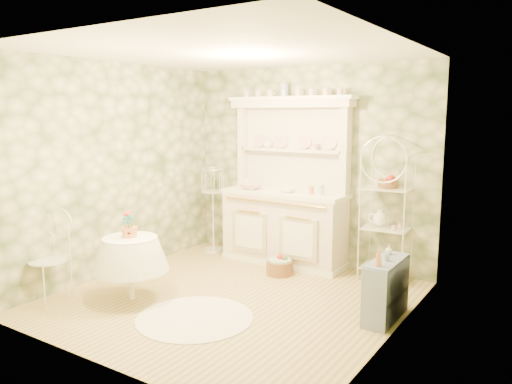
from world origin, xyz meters
The scene contains 22 objects.
floor centered at (0.00, 0.00, 0.00)m, with size 3.60×3.60×0.00m, color tan.
ceiling centered at (0.00, 0.00, 2.70)m, with size 3.60×3.60×0.00m, color white.
wall_left centered at (-1.80, 0.00, 1.35)m, with size 3.60×3.60×0.00m, color beige.
wall_right centered at (1.80, 0.00, 1.35)m, with size 3.60×3.60×0.00m, color beige.
wall_back centered at (0.00, 1.80, 1.35)m, with size 3.60×3.60×0.00m, color beige.
wall_front centered at (0.00, -1.80, 1.35)m, with size 3.60×3.60×0.00m, color beige.
kitchen_dresser centered at (-0.20, 1.52, 1.15)m, with size 1.87×0.61×2.29m, color white.
bakers_rack centered at (1.21, 1.61, 0.85)m, with size 0.53×0.38×1.69m, color white.
side_shelf centered at (1.62, 0.41, 0.29)m, with size 0.25×0.68×0.59m, color #7887AA.
round_table centered at (-0.92, -0.63, 0.35)m, with size 0.65×0.65×0.71m, color white.
cafe_chair centered at (-1.68, -1.14, 0.48)m, with size 0.43×0.43×0.95m, color white.
birdcage_stand centered at (-1.40, 1.47, 0.73)m, with size 0.34×0.34×1.46m, color white.
floor_basket centered at (0.01, 1.03, 0.10)m, with size 0.31×0.31×0.20m, color brown.
lace_rug centered at (0.00, -0.65, 0.00)m, with size 1.20×1.20×0.01m, color white.
bowl_floral centered at (-0.68, 1.42, 1.02)m, with size 0.31×0.31×0.08m, color white.
bowl_white centered at (-0.12, 1.45, 1.02)m, with size 0.21×0.21×0.07m, color white.
cup_left centered at (-0.57, 1.68, 1.61)m, with size 0.12×0.12×0.10m, color white.
cup_right centered at (0.18, 1.68, 1.61)m, with size 0.09×0.09×0.09m, color white.
potted_geranium centered at (-0.90, -0.66, 0.85)m, with size 0.14×0.10×0.27m, color #3F7238.
bottle_amber centered at (1.62, 0.16, 0.68)m, with size 0.06×0.06×0.16m, color #CF7851.
bottle_blue centered at (1.64, 0.37, 0.65)m, with size 0.04×0.04×0.10m, color #8096BA.
bottle_glass centered at (1.57, 0.62, 0.65)m, with size 0.08×0.08×0.10m, color silver.
Camera 1 is at (3.15, -4.34, 2.05)m, focal length 35.00 mm.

